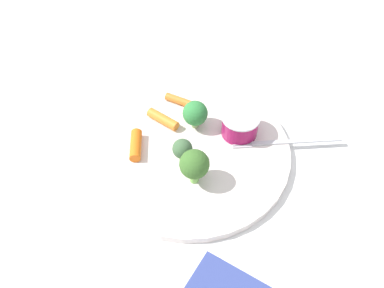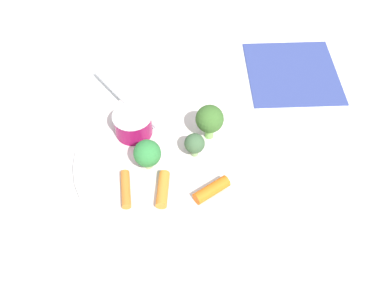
{
  "view_description": "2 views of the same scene",
  "coord_description": "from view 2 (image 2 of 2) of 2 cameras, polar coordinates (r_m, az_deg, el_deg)",
  "views": [
    {
      "loc": [
        -0.17,
        0.34,
        0.47
      ],
      "look_at": [
        -0.0,
        0.0,
        0.03
      ],
      "focal_mm": 38.85,
      "sensor_mm": 36.0,
      "label": 1
    },
    {
      "loc": [
        0.41,
        -0.04,
        0.51
      ],
      "look_at": [
        -0.0,
        0.02,
        0.03
      ],
      "focal_mm": 43.75,
      "sensor_mm": 36.0,
      "label": 2
    }
  ],
  "objects": [
    {
      "name": "napkin",
      "position": [
        0.8,
        12.14,
        8.54
      ],
      "size": [
        0.17,
        0.16,
        0.0
      ],
      "primitive_type": "cube",
      "rotation": [
        0.0,
        0.0,
        -0.1
      ],
      "color": "#364489",
      "rests_on": "ground_plane"
    },
    {
      "name": "fork",
      "position": [
        0.73,
        -8.29,
        5.3
      ],
      "size": [
        0.14,
        0.09,
        0.0
      ],
      "color": "silver",
      "rests_on": "plate"
    },
    {
      "name": "carrot_stick_1",
      "position": [
        0.6,
        2.4,
        -5.6
      ],
      "size": [
        0.04,
        0.05,
        0.02
      ],
      "primitive_type": "cylinder",
      "rotation": [
        1.57,
        0.0,
        3.63
      ],
      "color": "orange",
      "rests_on": "plate"
    },
    {
      "name": "broccoli_floret_0",
      "position": [
        0.62,
        -5.47,
        -1.18
      ],
      "size": [
        0.04,
        0.04,
        0.05
      ],
      "color": "#95AC72",
      "rests_on": "plate"
    },
    {
      "name": "plate",
      "position": [
        0.65,
        -1.66,
        -1.8
      ],
      "size": [
        0.29,
        0.29,
        0.01
      ],
      "primitive_type": "cylinder",
      "color": "silver",
      "rests_on": "ground_plane"
    },
    {
      "name": "sauce_cup",
      "position": [
        0.67,
        -7.2,
        2.45
      ],
      "size": [
        0.06,
        0.06,
        0.04
      ],
      "color": "#8B0D46",
      "rests_on": "plate"
    },
    {
      "name": "ground_plane",
      "position": [
        0.66,
        -1.65,
        -2.13
      ],
      "size": [
        2.4,
        2.4,
        0.0
      ],
      "primitive_type": "plane",
      "color": "white"
    },
    {
      "name": "broccoli_floret_2",
      "position": [
        0.63,
        0.37,
        -0.3
      ],
      "size": [
        0.03,
        0.03,
        0.04
      ],
      "color": "#86AE6E",
      "rests_on": "plate"
    },
    {
      "name": "carrot_stick_0",
      "position": [
        0.61,
        -3.58,
        -5.53
      ],
      "size": [
        0.05,
        0.02,
        0.01
      ],
      "primitive_type": "cylinder",
      "rotation": [
        1.57,
        0.0,
        1.38
      ],
      "color": "orange",
      "rests_on": "plate"
    },
    {
      "name": "carrot_stick_2",
      "position": [
        0.61,
        -8.08,
        -5.47
      ],
      "size": [
        0.06,
        0.01,
        0.01
      ],
      "primitive_type": "cylinder",
      "rotation": [
        1.57,
        0.0,
        1.56
      ],
      "color": "orange",
      "rests_on": "plate"
    },
    {
      "name": "broccoli_floret_1",
      "position": [
        0.65,
        2.16,
        3.0
      ],
      "size": [
        0.04,
        0.04,
        0.06
      ],
      "color": "#7EC35A",
      "rests_on": "plate"
    }
  ]
}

